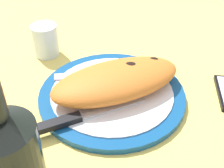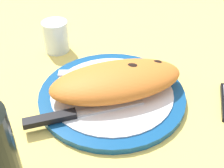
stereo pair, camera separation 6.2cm
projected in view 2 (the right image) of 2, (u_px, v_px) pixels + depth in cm
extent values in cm
cube|color=#EACC60|center=(112.00, 103.00, 65.39)|extent=(150.00, 150.00, 3.00)
cylinder|color=navy|center=(112.00, 95.00, 64.05)|extent=(31.00, 31.00, 1.36)
cylinder|color=white|center=(112.00, 92.00, 63.54)|extent=(25.88, 25.88, 0.30)
ellipsoid|color=orange|center=(117.00, 81.00, 61.87)|extent=(28.88, 15.22, 5.40)
ellipsoid|color=black|center=(157.00, 63.00, 64.40)|extent=(2.35, 1.83, 0.82)
ellipsoid|color=black|center=(132.00, 67.00, 62.09)|extent=(3.56, 3.23, 1.02)
cube|color=silver|center=(105.00, 73.00, 68.35)|extent=(12.99, 3.51, 0.40)
cube|color=silver|center=(67.00, 73.00, 68.35)|extent=(4.36, 2.96, 0.40)
cube|color=silver|center=(110.00, 107.00, 59.20)|extent=(13.75, 2.94, 0.40)
cube|color=black|center=(50.00, 119.00, 56.18)|extent=(10.13, 2.97, 1.20)
cylinder|color=silver|center=(56.00, 36.00, 77.41)|extent=(6.50, 6.50, 8.08)
cylinder|color=silver|center=(57.00, 44.00, 78.87)|extent=(5.98, 5.98, 2.91)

